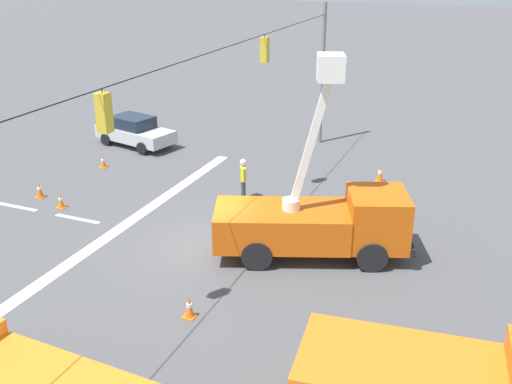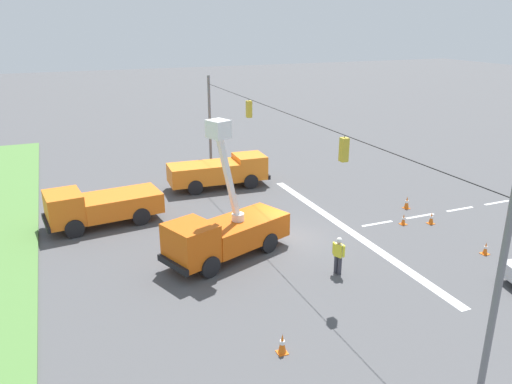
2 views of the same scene
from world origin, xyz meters
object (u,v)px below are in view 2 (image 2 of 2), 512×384
utility_truck_bucket_lift (224,232)px  traffic_cone_foreground_right (233,211)px  utility_truck_support_near (220,171)px  traffic_cone_mid_left (431,218)px  road_worker (338,253)px  traffic_cone_foreground_left (282,344)px  traffic_cone_near_bucket (407,202)px  traffic_cone_lane_edge_a (404,219)px  utility_truck_support_far (100,205)px  traffic_cone_mid_right (486,248)px

utility_truck_bucket_lift → traffic_cone_foreground_right: bearing=-24.3°
utility_truck_support_near → traffic_cone_mid_left: size_ratio=9.74×
utility_truck_bucket_lift → road_worker: 5.47m
utility_truck_bucket_lift → utility_truck_support_near: bearing=-17.4°
utility_truck_bucket_lift → traffic_cone_foreground_right: utility_truck_bucket_lift is taller
traffic_cone_foreground_left → traffic_cone_near_bucket: traffic_cone_near_bucket is taller
traffic_cone_foreground_right → traffic_cone_near_bucket: size_ratio=0.86×
road_worker → traffic_cone_lane_edge_a: 7.37m
traffic_cone_foreground_left → utility_truck_support_far: bearing=17.6°
utility_truck_support_far → traffic_cone_near_bucket: utility_truck_support_far is taller
traffic_cone_foreground_right → traffic_cone_mid_right: 13.53m
utility_truck_bucket_lift → utility_truck_support_far: utility_truck_bucket_lift is taller
traffic_cone_foreground_left → traffic_cone_mid_right: traffic_cone_foreground_left is taller
utility_truck_support_near → road_worker: utility_truck_support_near is taller
traffic_cone_mid_left → utility_truck_support_far: bearing=67.9°
utility_truck_support_near → traffic_cone_mid_left: bearing=-140.4°
traffic_cone_foreground_right → traffic_cone_near_bucket: bearing=-105.4°
traffic_cone_near_bucket → traffic_cone_lane_edge_a: bearing=138.1°
traffic_cone_mid_left → road_worker: bearing=111.0°
utility_truck_bucket_lift → traffic_cone_mid_left: size_ratio=9.70×
utility_truck_bucket_lift → utility_truck_support_near: size_ratio=1.00×
utility_truck_support_near → utility_truck_support_far: bearing=114.6°
utility_truck_support_near → traffic_cone_near_bucket: (-8.27, -9.17, -0.76)m
traffic_cone_foreground_left → traffic_cone_mid_right: (3.19, -12.48, -0.08)m
utility_truck_bucket_lift → traffic_cone_foreground_left: (-7.68, 0.52, -0.97)m
traffic_cone_foreground_left → traffic_cone_lane_edge_a: bearing=-55.1°
utility_truck_bucket_lift → traffic_cone_mid_right: 12.81m
traffic_cone_mid_right → traffic_cone_mid_left: bearing=-2.8°
utility_truck_bucket_lift → utility_truck_support_near: 10.87m
utility_truck_bucket_lift → traffic_cone_foreground_left: utility_truck_bucket_lift is taller
traffic_cone_foreground_left → traffic_cone_lane_edge_a: (7.80, -11.17, -0.08)m
traffic_cone_near_bucket → traffic_cone_mid_left: bearing=173.8°
utility_truck_support_far → utility_truck_support_near: bearing=-65.4°
utility_truck_bucket_lift → traffic_cone_foreground_left: bearing=176.1°
utility_truck_support_near → traffic_cone_foreground_right: bearing=169.2°
utility_truck_support_far → traffic_cone_lane_edge_a: bearing=-112.4°
utility_truck_support_near → traffic_cone_lane_edge_a: size_ratio=10.89×
utility_truck_support_near → traffic_cone_foreground_right: size_ratio=10.27×
utility_truck_support_far → road_worker: utility_truck_support_far is taller
traffic_cone_foreground_left → traffic_cone_near_bucket: size_ratio=0.98×
utility_truck_bucket_lift → traffic_cone_foreground_right: size_ratio=10.23×
utility_truck_support_near → traffic_cone_mid_left: utility_truck_support_near is taller
utility_truck_bucket_lift → utility_truck_support_near: (10.37, -3.26, -0.20)m
utility_truck_support_near → traffic_cone_foreground_left: size_ratio=8.98×
utility_truck_bucket_lift → traffic_cone_lane_edge_a: 10.70m
traffic_cone_foreground_left → traffic_cone_foreground_right: (12.59, -2.74, -0.05)m
utility_truck_support_far → traffic_cone_lane_edge_a: (-6.45, -15.69, -0.82)m
traffic_cone_foreground_left → traffic_cone_mid_right: bearing=-75.6°
road_worker → traffic_cone_foreground_left: size_ratio=2.32×
utility_truck_bucket_lift → traffic_cone_lane_edge_a: utility_truck_bucket_lift is taller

